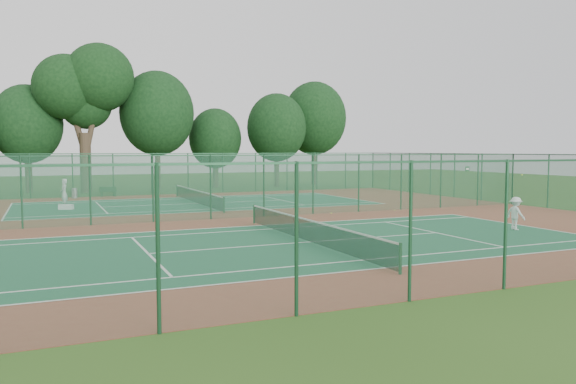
% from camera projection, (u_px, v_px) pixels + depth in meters
% --- Properties ---
extents(ground, '(120.00, 120.00, 0.00)m').
position_uv_depth(ground, '(238.00, 218.00, 30.98)').
color(ground, '#2D5219').
rests_on(ground, ground).
extents(red_pad, '(40.00, 36.00, 0.01)m').
position_uv_depth(red_pad, '(238.00, 218.00, 30.98)').
color(red_pad, brown).
rests_on(red_pad, ground).
extents(court_near, '(23.77, 10.97, 0.01)m').
position_uv_depth(court_near, '(308.00, 242.00, 22.75)').
color(court_near, '#1B5536').
rests_on(court_near, red_pad).
extents(court_far, '(23.77, 10.97, 0.01)m').
position_uv_depth(court_far, '(197.00, 203.00, 39.20)').
color(court_far, '#1D5E3E').
rests_on(court_far, red_pad).
extents(fence_north, '(40.00, 0.09, 3.50)m').
position_uv_depth(fence_north, '(170.00, 174.00, 47.30)').
color(fence_north, '#1B5337').
rests_on(fence_north, ground).
extents(fence_south, '(40.00, 0.09, 3.50)m').
position_uv_depth(fence_south, '(460.00, 228.00, 14.39)').
color(fence_south, '#18482D').
rests_on(fence_south, ground).
extents(fence_east, '(0.09, 36.00, 3.50)m').
position_uv_depth(fence_east, '(513.00, 179.00, 38.81)').
color(fence_east, '#184828').
rests_on(fence_east, ground).
extents(fence_divider, '(40.00, 0.09, 3.50)m').
position_uv_depth(fence_divider, '(238.00, 186.00, 30.85)').
color(fence_divider, '#184A2D').
rests_on(fence_divider, ground).
extents(tennis_net_near, '(0.10, 12.90, 0.97)m').
position_uv_depth(tennis_net_near, '(308.00, 229.00, 22.71)').
color(tennis_net_near, '#163C1F').
rests_on(tennis_net_near, ground).
extents(tennis_net_far, '(0.10, 12.90, 0.97)m').
position_uv_depth(tennis_net_far, '(197.00, 196.00, 39.16)').
color(tennis_net_far, '#153B24').
rests_on(tennis_net_far, ground).
extents(player_near, '(0.64, 1.03, 1.54)m').
position_uv_depth(player_near, '(516.00, 213.00, 26.21)').
color(player_near, white).
rests_on(player_near, court_near).
extents(player_far, '(0.47, 0.70, 1.87)m').
position_uv_depth(player_far, '(64.00, 193.00, 36.20)').
color(player_far, silver).
rests_on(player_far, court_far).
extents(trash_bin, '(0.54, 0.54, 0.77)m').
position_uv_depth(trash_bin, '(75.00, 193.00, 43.63)').
color(trash_bin, gray).
rests_on(trash_bin, red_pad).
extents(bench, '(1.37, 0.73, 0.81)m').
position_uv_depth(bench, '(108.00, 191.00, 44.95)').
color(bench, '#113219').
rests_on(bench, red_pad).
extents(kit_bag, '(0.95, 0.63, 0.33)m').
position_uv_depth(kit_bag, '(66.00, 207.00, 35.22)').
color(kit_bag, white).
rests_on(kit_bag, red_pad).
extents(stray_ball_a, '(0.08, 0.08, 0.08)m').
position_uv_depth(stray_ball_a, '(331.00, 213.00, 32.95)').
color(stray_ball_a, '#CCE334').
rests_on(stray_ball_a, red_pad).
extents(stray_ball_b, '(0.06, 0.06, 0.06)m').
position_uv_depth(stray_ball_b, '(395.00, 210.00, 34.57)').
color(stray_ball_b, '#C0D531').
rests_on(stray_ball_b, red_pad).
extents(stray_ball_c, '(0.07, 0.07, 0.07)m').
position_uv_depth(stray_ball_c, '(267.00, 217.00, 31.03)').
color(stray_ball_c, '#B2C42D').
rests_on(stray_ball_c, red_pad).
extents(big_tree, '(8.47, 6.20, 13.01)m').
position_uv_depth(big_tree, '(85.00, 87.00, 48.70)').
color(big_tree, '#382B1E').
rests_on(big_tree, ground).
extents(evergreen_row, '(39.00, 5.00, 12.00)m').
position_uv_depth(evergreen_row, '(162.00, 189.00, 53.35)').
color(evergreen_row, black).
rests_on(evergreen_row, ground).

